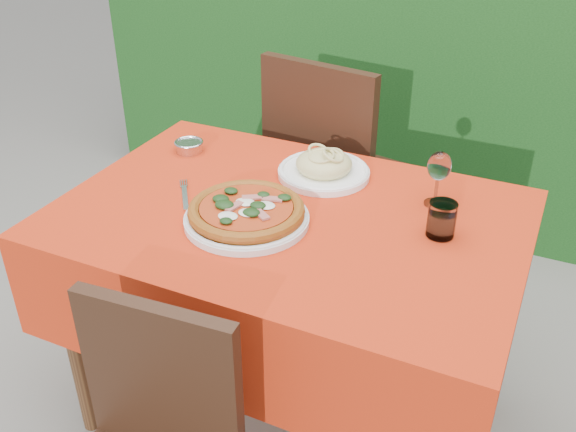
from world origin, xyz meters
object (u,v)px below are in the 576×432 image
at_px(chair_far, 331,166).
at_px(steel_ramekin, 189,147).
at_px(wine_glass, 439,168).
at_px(pizza_plate, 246,213).
at_px(pasta_plate, 324,167).
at_px(fork, 185,198).
at_px(water_glass, 441,221).

distance_m(chair_far, steel_ramekin, 0.58).
relative_size(wine_glass, steel_ramekin, 1.86).
height_order(wine_glass, steel_ramekin, wine_glass).
distance_m(pizza_plate, pasta_plate, 0.35).
bearing_deg(steel_ramekin, pizza_plate, -39.57).
xyz_separation_m(pasta_plate, fork, (-0.30, -0.30, -0.03)).
distance_m(pizza_plate, fork, 0.22).
xyz_separation_m(chair_far, water_glass, (0.53, -0.60, 0.23)).
height_order(water_glass, fork, water_glass).
relative_size(chair_far, pizza_plate, 2.96).
xyz_separation_m(fork, steel_ramekin, (-0.16, 0.27, 0.01)).
height_order(pizza_plate, wine_glass, wine_glass).
height_order(pizza_plate, water_glass, water_glass).
distance_m(fork, steel_ramekin, 0.32).
bearing_deg(steel_ramekin, wine_glass, -0.50).
bearing_deg(pizza_plate, chair_far, 93.83).
distance_m(chair_far, pasta_plate, 0.49).
relative_size(pizza_plate, fork, 1.70).
relative_size(pizza_plate, steel_ramekin, 3.85).
xyz_separation_m(water_glass, fork, (-0.70, -0.11, -0.04)).
bearing_deg(pizza_plate, wine_glass, 35.52).
height_order(chair_far, steel_ramekin, chair_far).
bearing_deg(water_glass, wine_glass, 108.44).
relative_size(water_glass, fork, 0.49).
distance_m(chair_far, pizza_plate, 0.79).
distance_m(chair_far, wine_glass, 0.72).
bearing_deg(wine_glass, fork, -157.69).
height_order(chair_far, pasta_plate, chair_far).
bearing_deg(pizza_plate, fork, 169.66).
xyz_separation_m(chair_far, steel_ramekin, (-0.33, -0.44, 0.20)).
xyz_separation_m(pasta_plate, wine_glass, (0.35, -0.03, 0.08)).
bearing_deg(pasta_plate, steel_ramekin, -176.98).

